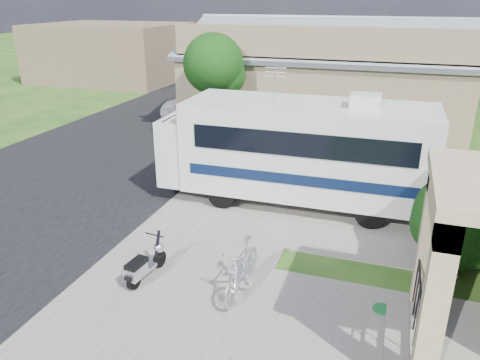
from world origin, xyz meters
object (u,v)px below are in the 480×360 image
(motorhome, at_px, (297,148))
(pickup_truck, at_px, (208,102))
(bicycle, at_px, (242,270))
(shrub, at_px, (463,213))
(scooter, at_px, (144,265))
(garden_hose, at_px, (382,313))
(van, at_px, (232,81))

(motorhome, relative_size, pickup_truck, 1.40)
(motorhome, height_order, bicycle, motorhome)
(shrub, bearing_deg, scooter, -157.03)
(shrub, bearing_deg, garden_hose, -122.36)
(motorhome, relative_size, garden_hose, 21.42)
(shrub, height_order, scooter, shrub)
(scooter, bearing_deg, bicycle, 12.89)
(motorhome, relative_size, scooter, 5.67)
(motorhome, bearing_deg, bicycle, -91.35)
(shrub, xyz_separation_m, van, (-11.63, 17.51, -0.54))
(motorhome, height_order, scooter, motorhome)
(bicycle, xyz_separation_m, garden_hose, (2.84, 0.15, -0.49))
(bicycle, distance_m, garden_hose, 2.89)
(pickup_truck, bearing_deg, bicycle, 118.31)
(motorhome, bearing_deg, van, 115.13)
(shrub, relative_size, pickup_truck, 0.49)
(bicycle, bearing_deg, pickup_truck, 116.58)
(shrub, xyz_separation_m, bicycle, (-4.33, -2.49, -0.84))
(shrub, bearing_deg, van, 123.59)
(motorhome, height_order, shrub, motorhome)
(garden_hose, bearing_deg, scooter, -175.32)
(shrub, bearing_deg, pickup_truck, 133.27)
(van, relative_size, garden_hose, 16.35)
(van, bearing_deg, shrub, -47.11)
(pickup_truck, bearing_deg, garden_hose, 127.38)
(scooter, relative_size, van, 0.23)
(garden_hose, bearing_deg, van, 117.07)
(shrub, height_order, bicycle, shrub)
(bicycle, bearing_deg, garden_hose, 4.61)
(garden_hose, bearing_deg, pickup_truck, 124.05)
(scooter, xyz_separation_m, pickup_truck, (-4.37, 14.29, 0.37))
(motorhome, bearing_deg, shrub, -31.17)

